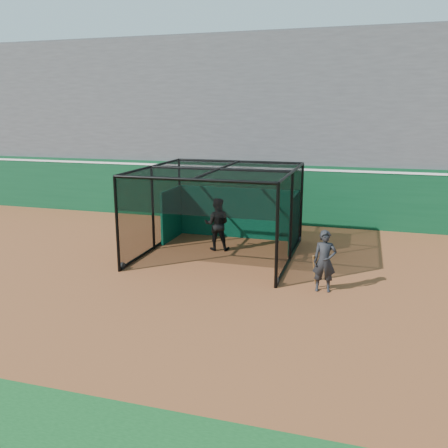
# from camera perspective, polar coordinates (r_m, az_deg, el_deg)

# --- Properties ---
(ground) EXTENTS (120.00, 120.00, 0.00)m
(ground) POSITION_cam_1_polar(r_m,az_deg,el_deg) (13.09, -7.00, -7.63)
(ground) COLOR brown
(ground) RESTS_ON ground
(outfield_wall) EXTENTS (50.00, 0.50, 2.50)m
(outfield_wall) POSITION_cam_1_polar(r_m,az_deg,el_deg) (20.57, 2.33, 3.94)
(outfield_wall) COLOR #0B3D20
(outfield_wall) RESTS_ON ground
(grandstand) EXTENTS (50.00, 7.85, 8.95)m
(grandstand) POSITION_cam_1_polar(r_m,az_deg,el_deg) (23.96, 4.68, 12.92)
(grandstand) COLOR #4C4C4F
(grandstand) RESTS_ON ground
(batting_cage) EXTENTS (4.83, 5.03, 2.87)m
(batting_cage) POSITION_cam_1_polar(r_m,az_deg,el_deg) (15.53, -0.59, 1.36)
(batting_cage) COLOR black
(batting_cage) RESTS_ON ground
(batter) EXTENTS (0.99, 0.84, 1.81)m
(batter) POSITION_cam_1_polar(r_m,az_deg,el_deg) (16.24, -0.85, -0.01)
(batter) COLOR black
(batter) RESTS_ON ground
(on_deck_player) EXTENTS (0.64, 0.46, 1.66)m
(on_deck_player) POSITION_cam_1_polar(r_m,az_deg,el_deg) (12.79, 11.99, -4.41)
(on_deck_player) COLOR black
(on_deck_player) RESTS_ON ground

